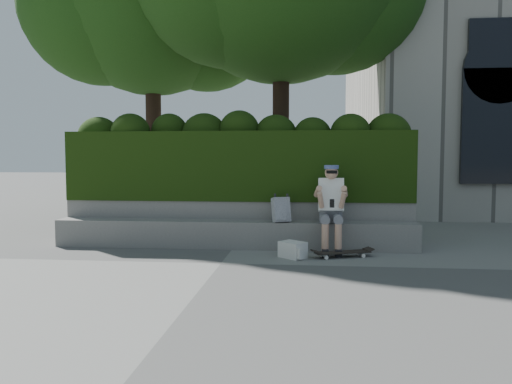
# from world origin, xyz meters

# --- Properties ---
(ground) EXTENTS (80.00, 80.00, 0.00)m
(ground) POSITION_xyz_m (0.00, 0.00, 0.00)
(ground) COLOR slate
(ground) RESTS_ON ground
(bench_ledge) EXTENTS (6.00, 0.45, 0.45)m
(bench_ledge) POSITION_xyz_m (0.00, 1.25, 0.23)
(bench_ledge) COLOR gray
(bench_ledge) RESTS_ON ground
(planter_wall) EXTENTS (6.00, 0.50, 0.75)m
(planter_wall) POSITION_xyz_m (0.00, 1.73, 0.38)
(planter_wall) COLOR gray
(planter_wall) RESTS_ON ground
(hedge) EXTENTS (6.00, 1.00, 1.20)m
(hedge) POSITION_xyz_m (0.00, 1.95, 1.35)
(hedge) COLOR black
(hedge) RESTS_ON planter_wall
(person) EXTENTS (0.40, 0.76, 1.38)m
(person) POSITION_xyz_m (1.59, 1.07, 0.75)
(person) COLOR slate
(person) RESTS_ON ground
(skateboard) EXTENTS (0.87, 0.48, 0.09)m
(skateboard) POSITION_xyz_m (1.75, 0.61, 0.07)
(skateboard) COLOR black
(skateboard) RESTS_ON ground
(backpack_plaid) EXTENTS (0.31, 0.25, 0.40)m
(backpack_plaid) POSITION_xyz_m (0.79, 1.15, 0.65)
(backpack_plaid) COLOR #BCBDC1
(backpack_plaid) RESTS_ON bench_ledge
(backpack_ground) EXTENTS (0.46, 0.44, 0.24)m
(backpack_ground) POSITION_xyz_m (1.00, 0.51, 0.12)
(backpack_ground) COLOR silver
(backpack_ground) RESTS_ON ground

